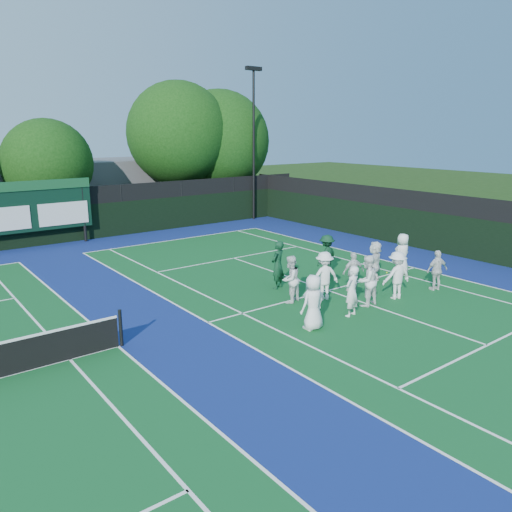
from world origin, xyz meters
TOP-DOWN VIEW (x-y plane):
  - ground at (0.00, 0.00)m, footprint 120.00×120.00m
  - court_apron at (-6.00, 1.00)m, footprint 34.00×32.00m
  - near_court at (0.00, 1.00)m, footprint 11.05×23.85m
  - back_fence at (-6.00, 16.00)m, footprint 34.00×0.08m
  - divider_fence_right at (9.00, 1.00)m, footprint 0.08×32.00m
  - scoreboard at (-7.01, 15.59)m, footprint 6.00×0.21m
  - clubhouse at (-2.00, 24.00)m, footprint 18.00×6.00m
  - light_pole_right at (7.50, 15.70)m, footprint 1.20×0.30m
  - tree_c at (-4.86, 19.58)m, footprint 5.28×5.28m
  - tree_d at (3.99, 19.58)m, footprint 7.10×7.10m
  - tree_e at (7.37, 19.58)m, footprint 7.34×7.34m
  - tennis_ball_0 at (-2.73, -1.09)m, footprint 0.07×0.07m
  - tennis_ball_1 at (3.79, 1.19)m, footprint 0.07×0.07m
  - tennis_ball_2 at (3.36, 0.72)m, footprint 0.07×0.07m
  - tennis_ball_4 at (1.63, 2.96)m, footprint 0.07×0.07m
  - tennis_ball_5 at (3.68, -1.22)m, footprint 0.07×0.07m
  - player_front_0 at (-3.16, -1.42)m, footprint 0.88×0.58m
  - player_front_1 at (-1.35, -1.37)m, footprint 0.71×0.54m
  - player_front_2 at (-0.15, -0.99)m, footprint 0.90×0.70m
  - player_front_3 at (1.32, -1.14)m, footprint 1.27×0.91m
  - player_front_4 at (3.41, -1.45)m, footprint 1.00×0.63m
  - player_back_0 at (-2.05, 0.91)m, footprint 0.98×0.86m
  - player_back_1 at (-0.88, 0.39)m, footprint 1.30×0.96m
  - player_back_2 at (0.69, 0.39)m, footprint 0.98×0.61m
  - player_back_3 at (2.35, 0.72)m, footprint 1.65×1.05m
  - player_back_4 at (4.13, 0.72)m, footprint 0.92×0.64m
  - coach_left at (-1.36, 2.43)m, footprint 0.82×0.69m
  - coach_right at (1.32, 2.45)m, footprint 1.29×0.91m

SIDE VIEW (x-z plane):
  - ground at x=0.00m, z-range 0.00..0.00m
  - court_apron at x=-6.00m, z-range 0.00..0.01m
  - near_court at x=0.00m, z-range 0.01..0.01m
  - tennis_ball_0 at x=-2.73m, z-range 0.00..0.07m
  - tennis_ball_1 at x=3.79m, z-range 0.00..0.07m
  - tennis_ball_2 at x=3.36m, z-range 0.00..0.07m
  - tennis_ball_4 at x=1.63m, z-range 0.00..0.07m
  - tennis_ball_5 at x=3.68m, z-range 0.00..0.07m
  - player_back_2 at x=0.69m, z-range 0.00..1.56m
  - player_front_4 at x=3.41m, z-range 0.00..1.59m
  - player_back_3 at x=2.35m, z-range 0.00..1.70m
  - player_back_0 at x=-2.05m, z-range 0.00..1.72m
  - player_front_1 at x=-1.35m, z-range 0.00..1.73m
  - player_front_0 at x=-3.16m, z-range 0.00..1.76m
  - player_front_3 at x=1.32m, z-range 0.00..1.79m
  - player_back_4 at x=4.13m, z-range 0.00..1.80m
  - player_back_1 at x=-0.88m, z-range 0.00..1.80m
  - coach_right at x=1.32m, z-range 0.00..1.81m
  - player_front_2 at x=-0.15m, z-range 0.00..1.84m
  - coach_left at x=-1.36m, z-range 0.00..1.91m
  - back_fence at x=-6.00m, z-range -0.14..2.86m
  - divider_fence_right at x=9.00m, z-range -0.14..2.86m
  - clubhouse at x=-2.00m, z-range 0.00..4.00m
  - scoreboard at x=-7.01m, z-range 0.42..3.97m
  - tree_c at x=-4.86m, z-range 0.61..7.38m
  - tree_e at x=7.37m, z-range 0.63..9.61m
  - tree_d at x=3.99m, z-range 0.96..10.35m
  - light_pole_right at x=7.50m, z-range 1.24..11.36m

